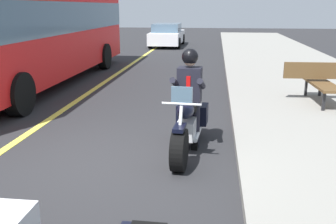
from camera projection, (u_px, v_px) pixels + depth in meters
name	position (u px, v px, depth m)	size (l,w,h in m)	color
ground_plane	(111.00, 162.00, 6.10)	(80.00, 80.00, 0.00)	#28282B
motorcycle_main	(188.00, 126.00, 6.49)	(2.22, 0.68, 1.26)	black
rider_main	(189.00, 90.00, 6.51)	(0.65, 0.58, 1.74)	black
bus_near	(36.00, 24.00, 11.80)	(11.05, 2.70, 3.30)	red
car_silver	(167.00, 35.00, 23.84)	(4.60, 1.92, 1.40)	white
bench_sidewalk	(322.00, 79.00, 9.22)	(1.82, 1.80, 0.95)	brown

